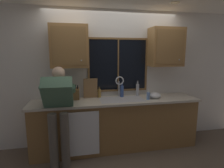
% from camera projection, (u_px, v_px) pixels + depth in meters
% --- Properties ---
extents(back_wall, '(5.36, 0.12, 2.55)m').
position_uv_depth(back_wall, '(112.00, 78.00, 3.53)').
color(back_wall, silver).
rests_on(back_wall, floor).
extents(ceiling_downlight_right, '(0.14, 0.14, 0.01)m').
position_uv_depth(ceiling_downlight_right, '(175.00, 3.00, 2.85)').
color(ceiling_downlight_right, '#FFEAB2').
extents(window_glass, '(1.10, 0.02, 0.95)m').
position_uv_depth(window_glass, '(118.00, 65.00, 3.44)').
color(window_glass, black).
extents(window_frame_top, '(1.17, 0.02, 0.04)m').
position_uv_depth(window_frame_top, '(118.00, 39.00, 3.35)').
color(window_frame_top, brown).
extents(window_frame_bottom, '(1.17, 0.02, 0.04)m').
position_uv_depth(window_frame_bottom, '(118.00, 90.00, 3.51)').
color(window_frame_bottom, brown).
extents(window_frame_left, '(0.04, 0.02, 0.95)m').
position_uv_depth(window_frame_left, '(89.00, 65.00, 3.32)').
color(window_frame_left, brown).
extents(window_frame_right, '(0.03, 0.02, 0.95)m').
position_uv_depth(window_frame_right, '(146.00, 65.00, 3.54)').
color(window_frame_right, brown).
extents(window_mullion_center, '(0.02, 0.02, 0.95)m').
position_uv_depth(window_mullion_center, '(118.00, 65.00, 3.43)').
color(window_mullion_center, brown).
extents(lower_cabinet_run, '(2.96, 0.58, 0.88)m').
position_uv_depth(lower_cabinet_run, '(116.00, 124.00, 3.33)').
color(lower_cabinet_run, olive).
rests_on(lower_cabinet_run, floor).
extents(countertop, '(3.02, 0.62, 0.04)m').
position_uv_depth(countertop, '(116.00, 101.00, 3.23)').
color(countertop, beige).
rests_on(countertop, lower_cabinet_run).
extents(dishwasher_front, '(0.60, 0.02, 0.74)m').
position_uv_depth(dishwasher_front, '(81.00, 134.00, 2.89)').
color(dishwasher_front, white).
extents(upper_cabinet_left, '(0.63, 0.36, 0.72)m').
position_uv_depth(upper_cabinet_left, '(69.00, 47.00, 3.05)').
color(upper_cabinet_left, '#9E703D').
extents(upper_cabinet_right, '(0.63, 0.36, 0.72)m').
position_uv_depth(upper_cabinet_right, '(166.00, 47.00, 3.40)').
color(upper_cabinet_right, '#9E703D').
extents(sink, '(0.80, 0.46, 0.21)m').
position_uv_depth(sink, '(122.00, 104.00, 3.28)').
color(sink, '#B7B7BC').
rests_on(sink, lower_cabinet_run).
extents(faucet, '(0.18, 0.09, 0.40)m').
position_uv_depth(faucet, '(120.00, 84.00, 3.39)').
color(faucet, silver).
rests_on(faucet, countertop).
extents(person_standing, '(0.53, 0.70, 1.53)m').
position_uv_depth(person_standing, '(59.00, 106.00, 2.75)').
color(person_standing, '#595147').
rests_on(person_standing, floor).
extents(knife_block, '(0.12, 0.18, 0.32)m').
position_uv_depth(knife_block, '(76.00, 94.00, 3.20)').
color(knife_block, brown).
rests_on(knife_block, countertop).
extents(cutting_board, '(0.26, 0.10, 0.38)m').
position_uv_depth(cutting_board, '(90.00, 88.00, 3.33)').
color(cutting_board, '#997047').
rests_on(cutting_board, countertop).
extents(mixing_bowl, '(0.22, 0.22, 0.11)m').
position_uv_depth(mixing_bowl, '(155.00, 95.00, 3.34)').
color(mixing_bowl, silver).
rests_on(mixing_bowl, countertop).
extents(soap_dispenser, '(0.06, 0.07, 0.19)m').
position_uv_depth(soap_dispenser, '(148.00, 96.00, 3.23)').
color(soap_dispenser, '#668CCC').
rests_on(soap_dispenser, countertop).
extents(bottle_green_glass, '(0.07, 0.07, 0.20)m').
position_uv_depth(bottle_green_glass, '(99.00, 93.00, 3.39)').
color(bottle_green_glass, olive).
rests_on(bottle_green_glass, countertop).
extents(bottle_tall_clear, '(0.07, 0.07, 0.28)m').
position_uv_depth(bottle_tall_clear, '(122.00, 91.00, 3.43)').
color(bottle_tall_clear, '#334C8C').
rests_on(bottle_tall_clear, countertop).
extents(bottle_amber_small, '(0.06, 0.06, 0.30)m').
position_uv_depth(bottle_amber_small, '(138.00, 90.00, 3.51)').
color(bottle_amber_small, '#B7B7BC').
rests_on(bottle_amber_small, countertop).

